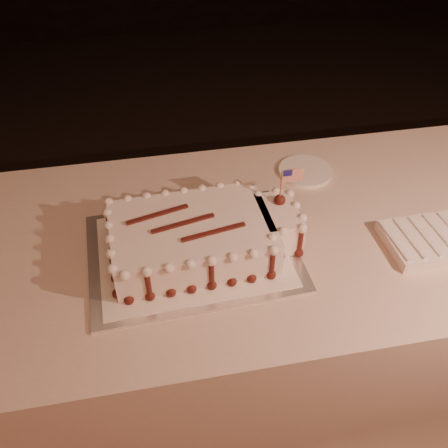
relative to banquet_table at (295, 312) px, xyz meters
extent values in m
cube|color=beige|center=(0.00, 0.00, 0.00)|extent=(2.40, 0.80, 0.75)
cube|color=white|center=(-0.32, -0.05, 0.38)|extent=(0.53, 0.41, 0.01)
cube|color=white|center=(-0.32, -0.05, 0.38)|extent=(0.47, 0.37, 0.00)
cube|color=white|center=(-0.32, -0.05, 0.43)|extent=(0.39, 0.27, 0.09)
cube|color=white|center=(-0.10, -0.04, 0.43)|extent=(0.10, 0.15, 0.09)
sphere|color=#591C16|center=(-0.48, -0.18, 0.39)|extent=(0.02, 0.02, 0.02)
sphere|color=#591C16|center=(-0.44, -0.18, 0.39)|extent=(0.02, 0.02, 0.02)
sphere|color=#591C16|center=(-0.39, -0.18, 0.39)|extent=(0.02, 0.02, 0.02)
sphere|color=#591C16|center=(-0.34, -0.18, 0.39)|extent=(0.02, 0.02, 0.02)
sphere|color=#591C16|center=(-0.29, -0.18, 0.39)|extent=(0.02, 0.02, 0.02)
sphere|color=#591C16|center=(-0.25, -0.17, 0.39)|extent=(0.02, 0.02, 0.02)
sphere|color=#591C16|center=(-0.20, -0.17, 0.39)|extent=(0.02, 0.02, 0.02)
sphere|color=#591C16|center=(-0.15, -0.17, 0.39)|extent=(0.02, 0.02, 0.02)
sphere|color=#591C16|center=(-0.14, -0.13, 0.39)|extent=(0.02, 0.02, 0.02)
sphere|color=#591C16|center=(-0.11, -0.11, 0.39)|extent=(0.02, 0.02, 0.02)
sphere|color=#591C16|center=(-0.06, -0.11, 0.39)|extent=(0.02, 0.02, 0.02)
sphere|color=#591C16|center=(-0.05, -0.08, 0.39)|extent=(0.02, 0.02, 0.02)
sphere|color=#591C16|center=(-0.06, -0.03, 0.39)|extent=(0.02, 0.02, 0.02)
sphere|color=#591C16|center=(-0.06, 0.02, 0.39)|extent=(0.02, 0.02, 0.02)
sphere|color=#591C16|center=(-0.09, 0.03, 0.39)|extent=(0.02, 0.02, 0.02)
sphere|color=#591C16|center=(-0.14, 0.03, 0.39)|extent=(0.02, 0.02, 0.02)
sphere|color=#591C16|center=(-0.15, 0.07, 0.39)|extent=(0.02, 0.02, 0.02)
sphere|color=#591C16|center=(-0.18, 0.09, 0.39)|extent=(0.02, 0.02, 0.02)
sphere|color=#591C16|center=(-0.23, 0.08, 0.39)|extent=(0.02, 0.02, 0.02)
sphere|color=#591C16|center=(-0.27, 0.08, 0.39)|extent=(0.02, 0.02, 0.02)
sphere|color=#591C16|center=(-0.32, 0.08, 0.39)|extent=(0.02, 0.02, 0.02)
sphere|color=#591C16|center=(-0.37, 0.08, 0.39)|extent=(0.02, 0.02, 0.02)
sphere|color=#591C16|center=(-0.42, 0.08, 0.39)|extent=(0.02, 0.02, 0.02)
sphere|color=#591C16|center=(-0.46, 0.07, 0.39)|extent=(0.02, 0.02, 0.02)
sphere|color=#591C16|center=(-0.51, 0.07, 0.39)|extent=(0.02, 0.02, 0.02)
sphere|color=#591C16|center=(-0.52, 0.03, 0.39)|extent=(0.02, 0.02, 0.02)
sphere|color=#591C16|center=(-0.51, -0.02, 0.39)|extent=(0.02, 0.02, 0.02)
sphere|color=#591C16|center=(-0.51, -0.07, 0.39)|extent=(0.02, 0.02, 0.02)
sphere|color=#591C16|center=(-0.51, -0.11, 0.39)|extent=(0.02, 0.02, 0.02)
sphere|color=#591C16|center=(-0.51, -0.16, 0.39)|extent=(0.02, 0.02, 0.02)
sphere|color=white|center=(-0.48, -0.18, 0.47)|extent=(0.02, 0.02, 0.02)
sphere|color=white|center=(-0.44, -0.18, 0.47)|extent=(0.02, 0.02, 0.02)
sphere|color=white|center=(-0.39, -0.18, 0.47)|extent=(0.02, 0.02, 0.02)
sphere|color=white|center=(-0.34, -0.18, 0.47)|extent=(0.02, 0.02, 0.02)
sphere|color=white|center=(-0.29, -0.18, 0.47)|extent=(0.02, 0.02, 0.02)
sphere|color=white|center=(-0.25, -0.17, 0.47)|extent=(0.02, 0.02, 0.02)
sphere|color=white|center=(-0.20, -0.17, 0.47)|extent=(0.02, 0.02, 0.02)
sphere|color=white|center=(-0.15, -0.17, 0.47)|extent=(0.02, 0.02, 0.02)
sphere|color=white|center=(-0.14, -0.13, 0.47)|extent=(0.02, 0.02, 0.02)
sphere|color=white|center=(-0.11, -0.11, 0.47)|extent=(0.02, 0.02, 0.02)
sphere|color=white|center=(-0.06, -0.11, 0.47)|extent=(0.02, 0.02, 0.02)
sphere|color=white|center=(-0.05, -0.08, 0.47)|extent=(0.02, 0.02, 0.02)
sphere|color=white|center=(-0.06, -0.03, 0.47)|extent=(0.02, 0.02, 0.02)
sphere|color=white|center=(-0.06, 0.02, 0.47)|extent=(0.02, 0.02, 0.02)
sphere|color=white|center=(-0.09, 0.03, 0.47)|extent=(0.02, 0.02, 0.02)
sphere|color=white|center=(-0.14, 0.03, 0.47)|extent=(0.02, 0.02, 0.02)
sphere|color=white|center=(-0.15, 0.07, 0.47)|extent=(0.02, 0.02, 0.02)
sphere|color=white|center=(-0.18, 0.09, 0.47)|extent=(0.02, 0.02, 0.02)
sphere|color=white|center=(-0.23, 0.08, 0.47)|extent=(0.02, 0.02, 0.02)
sphere|color=white|center=(-0.27, 0.08, 0.47)|extent=(0.02, 0.02, 0.02)
sphere|color=white|center=(-0.32, 0.08, 0.47)|extent=(0.02, 0.02, 0.02)
sphere|color=white|center=(-0.37, 0.08, 0.47)|extent=(0.02, 0.02, 0.02)
sphere|color=white|center=(-0.42, 0.08, 0.47)|extent=(0.02, 0.02, 0.02)
sphere|color=white|center=(-0.46, 0.07, 0.47)|extent=(0.02, 0.02, 0.02)
sphere|color=white|center=(-0.51, 0.07, 0.47)|extent=(0.02, 0.02, 0.02)
sphere|color=white|center=(-0.52, 0.03, 0.47)|extent=(0.02, 0.02, 0.02)
sphere|color=white|center=(-0.51, -0.02, 0.47)|extent=(0.02, 0.02, 0.02)
sphere|color=white|center=(-0.51, -0.07, 0.47)|extent=(0.02, 0.02, 0.02)
sphere|color=white|center=(-0.51, -0.11, 0.47)|extent=(0.02, 0.02, 0.02)
sphere|color=white|center=(-0.51, -0.16, 0.47)|extent=(0.02, 0.02, 0.02)
cylinder|color=#591C16|center=(-0.44, -0.18, 0.43)|extent=(0.01, 0.01, 0.08)
sphere|color=#591C16|center=(-0.44, -0.18, 0.39)|extent=(0.02, 0.02, 0.02)
cylinder|color=#591C16|center=(-0.29, -0.18, 0.43)|extent=(0.01, 0.01, 0.08)
sphere|color=#591C16|center=(-0.29, -0.18, 0.39)|extent=(0.02, 0.02, 0.02)
cylinder|color=#591C16|center=(-0.15, -0.17, 0.43)|extent=(0.01, 0.01, 0.08)
sphere|color=#591C16|center=(-0.15, -0.17, 0.39)|extent=(0.02, 0.02, 0.02)
cylinder|color=#591C16|center=(-0.06, -0.11, 0.43)|extent=(0.01, 0.01, 0.08)
sphere|color=#591C16|center=(-0.06, -0.11, 0.39)|extent=(0.02, 0.02, 0.02)
cylinder|color=#591C16|center=(-0.06, 0.02, 0.43)|extent=(0.01, 0.01, 0.08)
sphere|color=#591C16|center=(-0.06, 0.02, 0.39)|extent=(0.02, 0.02, 0.02)
cylinder|color=#591C16|center=(-0.15, 0.07, 0.43)|extent=(0.01, 0.01, 0.08)
sphere|color=#591C16|center=(-0.15, 0.07, 0.39)|extent=(0.02, 0.02, 0.02)
cylinder|color=#591C16|center=(-0.27, 0.08, 0.43)|extent=(0.01, 0.01, 0.08)
sphere|color=#591C16|center=(-0.27, 0.08, 0.39)|extent=(0.02, 0.02, 0.02)
cylinder|color=#591C16|center=(-0.42, 0.08, 0.43)|extent=(0.01, 0.01, 0.08)
sphere|color=#591C16|center=(-0.42, 0.08, 0.39)|extent=(0.02, 0.02, 0.02)
cylinder|color=#591C16|center=(-0.52, 0.03, 0.43)|extent=(0.01, 0.01, 0.08)
sphere|color=#591C16|center=(-0.52, 0.03, 0.39)|extent=(0.02, 0.02, 0.02)
cylinder|color=#591C16|center=(-0.51, -0.11, 0.43)|extent=(0.01, 0.01, 0.08)
sphere|color=#591C16|center=(-0.51, -0.11, 0.39)|extent=(0.02, 0.02, 0.02)
cube|color=#591C16|center=(-0.40, -0.01, 0.48)|extent=(0.15, 0.05, 0.01)
cube|color=#591C16|center=(-0.34, -0.05, 0.48)|extent=(0.15, 0.04, 0.01)
cube|color=#591C16|center=(-0.27, -0.09, 0.48)|extent=(0.16, 0.04, 0.01)
sphere|color=#591C16|center=(-0.09, -0.01, 0.48)|extent=(0.03, 0.03, 0.03)
cylinder|color=#C37D53|center=(-0.09, -0.01, 0.52)|extent=(0.00, 0.00, 0.11)
cube|color=red|center=(-0.06, -0.01, 0.55)|extent=(0.05, 0.00, 0.04)
cube|color=navy|center=(-0.08, -0.01, 0.56)|extent=(0.02, 0.01, 0.02)
cube|color=white|center=(0.28, -0.13, 0.39)|extent=(0.23, 0.17, 0.03)
cube|color=white|center=(0.17, -0.13, 0.41)|extent=(0.02, 0.15, 0.01)
cube|color=white|center=(0.22, -0.13, 0.41)|extent=(0.02, 0.15, 0.01)
cube|color=white|center=(0.26, -0.13, 0.41)|extent=(0.02, 0.15, 0.01)
cube|color=white|center=(0.30, -0.13, 0.41)|extent=(0.02, 0.15, 0.01)
cylinder|color=white|center=(0.06, 0.23, 0.38)|extent=(0.16, 0.16, 0.01)
camera|label=1|loc=(-0.41, -0.93, 1.27)|focal=40.00mm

